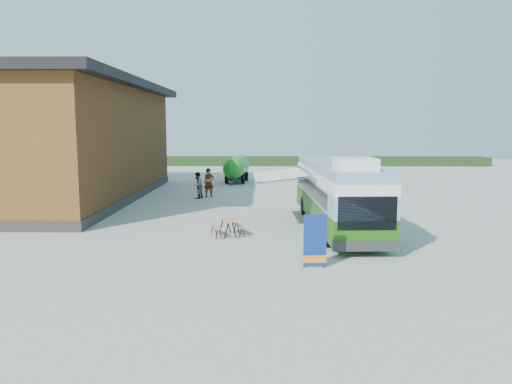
{
  "coord_description": "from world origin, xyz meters",
  "views": [
    {
      "loc": [
        1.58,
        -21.46,
        4.66
      ],
      "look_at": [
        1.2,
        3.12,
        1.4
      ],
      "focal_mm": 35.0,
      "sensor_mm": 36.0,
      "label": 1
    }
  ],
  "objects_px": {
    "person_b": "(197,185)",
    "slurry_tanker": "(237,167)",
    "bus": "(337,192)",
    "picnic_table": "(228,224)",
    "banner": "(315,246)",
    "person_a": "(209,183)"
  },
  "relations": [
    {
      "from": "banner",
      "to": "person_a",
      "type": "bearing_deg",
      "value": 105.04
    },
    {
      "from": "bus",
      "to": "person_b",
      "type": "relative_size",
      "value": 6.63
    },
    {
      "from": "bus",
      "to": "slurry_tanker",
      "type": "relative_size",
      "value": 1.95
    },
    {
      "from": "person_a",
      "to": "slurry_tanker",
      "type": "height_order",
      "value": "slurry_tanker"
    },
    {
      "from": "slurry_tanker",
      "to": "bus",
      "type": "bearing_deg",
      "value": -68.36
    },
    {
      "from": "person_a",
      "to": "person_b",
      "type": "bearing_deg",
      "value": -158.65
    },
    {
      "from": "person_b",
      "to": "banner",
      "type": "bearing_deg",
      "value": 43.57
    },
    {
      "from": "banner",
      "to": "person_a",
      "type": "xyz_separation_m",
      "value": [
        -5.3,
        16.5,
        0.22
      ]
    },
    {
      "from": "person_b",
      "to": "slurry_tanker",
      "type": "relative_size",
      "value": 0.29
    },
    {
      "from": "slurry_tanker",
      "to": "banner",
      "type": "bearing_deg",
      "value": -76.19
    },
    {
      "from": "person_b",
      "to": "slurry_tanker",
      "type": "height_order",
      "value": "slurry_tanker"
    },
    {
      "from": "bus",
      "to": "picnic_table",
      "type": "distance_m",
      "value": 5.35
    },
    {
      "from": "picnic_table",
      "to": "person_b",
      "type": "height_order",
      "value": "person_b"
    },
    {
      "from": "banner",
      "to": "person_a",
      "type": "distance_m",
      "value": 17.33
    },
    {
      "from": "person_a",
      "to": "person_b",
      "type": "distance_m",
      "value": 0.95
    },
    {
      "from": "banner",
      "to": "slurry_tanker",
      "type": "distance_m",
      "value": 25.64
    },
    {
      "from": "person_b",
      "to": "bus",
      "type": "bearing_deg",
      "value": 62.51
    },
    {
      "from": "banner",
      "to": "picnic_table",
      "type": "bearing_deg",
      "value": 121.36
    },
    {
      "from": "person_a",
      "to": "banner",
      "type": "bearing_deg",
      "value": -94.86
    },
    {
      "from": "banner",
      "to": "picnic_table",
      "type": "xyz_separation_m",
      "value": [
        -3.23,
        4.76,
        -0.2
      ]
    },
    {
      "from": "person_a",
      "to": "person_b",
      "type": "height_order",
      "value": "person_a"
    },
    {
      "from": "banner",
      "to": "picnic_table",
      "type": "relative_size",
      "value": 1.17
    }
  ]
}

